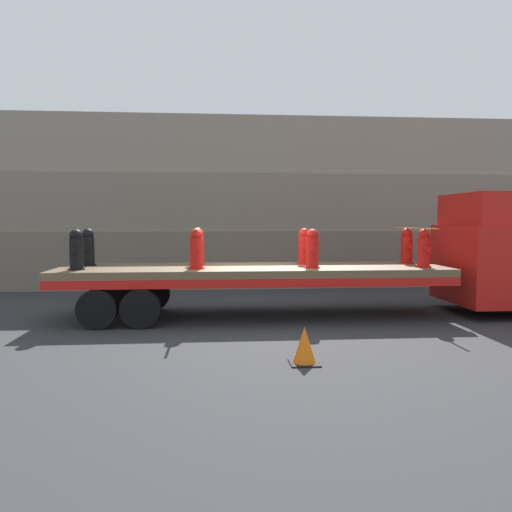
# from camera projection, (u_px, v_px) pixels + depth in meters

# --- Properties ---
(ground_plane) EXTENTS (120.00, 120.00, 0.00)m
(ground_plane) POSITION_uv_depth(u_px,v_px,m) (253.00, 317.00, 12.39)
(ground_plane) COLOR #2D2D30
(rock_cliff) EXTENTS (60.00, 3.30, 6.04)m
(rock_cliff) POSITION_uv_depth(u_px,v_px,m) (240.00, 204.00, 18.71)
(rock_cliff) COLOR #706656
(rock_cliff) RESTS_ON ground_plane
(truck_cab) EXTENTS (2.65, 2.69, 3.07)m
(truck_cab) POSITION_uv_depth(u_px,v_px,m) (504.00, 253.00, 12.80)
(truck_cab) COLOR red
(truck_cab) RESTS_ON ground_plane
(flatbed_trailer) EXTENTS (9.41, 2.56, 1.26)m
(flatbed_trailer) POSITION_uv_depth(u_px,v_px,m) (231.00, 276.00, 12.27)
(flatbed_trailer) COLOR brown
(flatbed_trailer) RESTS_ON ground_plane
(fire_hydrant_black_near_0) EXTENTS (0.37, 0.52, 0.93)m
(fire_hydrant_black_near_0) POSITION_uv_depth(u_px,v_px,m) (76.00, 250.00, 11.39)
(fire_hydrant_black_near_0) COLOR black
(fire_hydrant_black_near_0) RESTS_ON flatbed_trailer
(fire_hydrant_black_far_0) EXTENTS (0.37, 0.52, 0.93)m
(fire_hydrant_black_far_0) POSITION_uv_depth(u_px,v_px,m) (88.00, 248.00, 12.47)
(fire_hydrant_black_far_0) COLOR black
(fire_hydrant_black_far_0) RESTS_ON flatbed_trailer
(fire_hydrant_red_near_1) EXTENTS (0.37, 0.52, 0.93)m
(fire_hydrant_red_near_1) POSITION_uv_depth(u_px,v_px,m) (197.00, 250.00, 11.62)
(fire_hydrant_red_near_1) COLOR red
(fire_hydrant_red_near_1) RESTS_ON flatbed_trailer
(fire_hydrant_red_far_1) EXTENTS (0.37, 0.52, 0.93)m
(fire_hydrant_red_far_1) POSITION_uv_depth(u_px,v_px,m) (198.00, 247.00, 12.69)
(fire_hydrant_red_far_1) COLOR red
(fire_hydrant_red_far_1) RESTS_ON flatbed_trailer
(fire_hydrant_red_near_2) EXTENTS (0.37, 0.52, 0.93)m
(fire_hydrant_red_near_2) POSITION_uv_depth(u_px,v_px,m) (312.00, 249.00, 11.84)
(fire_hydrant_red_near_2) COLOR red
(fire_hydrant_red_near_2) RESTS_ON flatbed_trailer
(fire_hydrant_red_far_2) EXTENTS (0.37, 0.52, 0.93)m
(fire_hydrant_red_far_2) POSITION_uv_depth(u_px,v_px,m) (304.00, 247.00, 12.91)
(fire_hydrant_red_far_2) COLOR red
(fire_hydrant_red_far_2) RESTS_ON flatbed_trailer
(fire_hydrant_red_near_3) EXTENTS (0.37, 0.52, 0.93)m
(fire_hydrant_red_near_3) POSITION_uv_depth(u_px,v_px,m) (424.00, 248.00, 12.06)
(fire_hydrant_red_near_3) COLOR red
(fire_hydrant_red_near_3) RESTS_ON flatbed_trailer
(fire_hydrant_red_far_3) EXTENTS (0.37, 0.52, 0.93)m
(fire_hydrant_red_far_3) POSITION_uv_depth(u_px,v_px,m) (407.00, 246.00, 13.14)
(fire_hydrant_red_far_3) COLOR red
(fire_hydrant_red_far_3) RESTS_ON flatbed_trailer
(cargo_strap_rear) EXTENTS (0.05, 2.65, 0.01)m
(cargo_strap_rear) POSITION_uv_depth(u_px,v_px,m) (197.00, 228.00, 12.12)
(cargo_strap_rear) COLOR yellow
(cargo_strap_rear) RESTS_ON fire_hydrant_red_near_1
(cargo_strap_middle) EXTENTS (0.05, 2.65, 0.01)m
(cargo_strap_middle) POSITION_uv_depth(u_px,v_px,m) (415.00, 228.00, 12.57)
(cargo_strap_middle) COLOR yellow
(cargo_strap_middle) RESTS_ON fire_hydrant_red_near_3
(traffic_cone) EXTENTS (0.49, 0.49, 0.63)m
(traffic_cone) POSITION_uv_depth(u_px,v_px,m) (304.00, 346.00, 8.28)
(traffic_cone) COLOR black
(traffic_cone) RESTS_ON ground_plane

